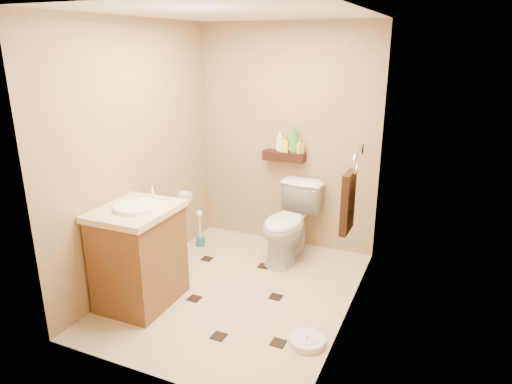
% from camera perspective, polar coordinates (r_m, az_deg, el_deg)
% --- Properties ---
extents(ground, '(2.50, 2.50, 0.00)m').
position_cam_1_polar(ground, '(4.31, -2.28, -12.27)').
color(ground, '#C9B393').
rests_on(ground, ground).
extents(wall_back, '(2.00, 0.04, 2.40)m').
position_cam_1_polar(wall_back, '(4.97, 3.90, 6.71)').
color(wall_back, tan).
rests_on(wall_back, ground).
extents(wall_front, '(2.00, 0.04, 2.40)m').
position_cam_1_polar(wall_front, '(2.83, -13.70, -2.65)').
color(wall_front, tan).
rests_on(wall_front, ground).
extents(wall_left, '(0.04, 2.50, 2.40)m').
position_cam_1_polar(wall_left, '(4.37, -14.40, 4.59)').
color(wall_left, tan).
rests_on(wall_left, ground).
extents(wall_right, '(0.04, 2.50, 2.40)m').
position_cam_1_polar(wall_right, '(3.53, 12.23, 1.62)').
color(wall_right, tan).
rests_on(wall_right, ground).
extents(ceiling, '(2.00, 2.50, 0.02)m').
position_cam_1_polar(ceiling, '(3.73, -2.76, 21.50)').
color(ceiling, silver).
rests_on(ceiling, wall_back).
extents(wall_shelf, '(0.46, 0.14, 0.10)m').
position_cam_1_polar(wall_shelf, '(4.93, 3.54, 4.49)').
color(wall_shelf, black).
rests_on(wall_shelf, wall_back).
extents(floor_accents, '(1.32, 1.34, 0.01)m').
position_cam_1_polar(floor_accents, '(4.23, -2.16, -12.87)').
color(floor_accents, black).
rests_on(floor_accents, ground).
extents(toilet, '(0.53, 0.83, 0.80)m').
position_cam_1_polar(toilet, '(4.76, 4.15, -3.90)').
color(toilet, white).
rests_on(toilet, ground).
extents(vanity, '(0.60, 0.73, 1.02)m').
position_cam_1_polar(vanity, '(4.07, -14.39, -7.57)').
color(vanity, brown).
rests_on(vanity, ground).
extents(bathroom_scale, '(0.32, 0.32, 0.06)m').
position_cam_1_polar(bathroom_scale, '(3.66, 6.39, -17.99)').
color(bathroom_scale, white).
rests_on(bathroom_scale, ground).
extents(toilet_brush, '(0.10, 0.10, 0.43)m').
position_cam_1_polar(toilet_brush, '(5.17, -6.99, -5.17)').
color(toilet_brush, '#1B6E6A').
rests_on(toilet_brush, ground).
extents(towel_ring, '(0.12, 0.30, 0.76)m').
position_cam_1_polar(towel_ring, '(3.86, 11.50, -0.90)').
color(towel_ring, silver).
rests_on(towel_ring, wall_right).
extents(toilet_paper, '(0.12, 0.11, 0.12)m').
position_cam_1_polar(toilet_paper, '(5.01, -8.81, -0.49)').
color(toilet_paper, white).
rests_on(toilet_paper, wall_left).
extents(bottle_a, '(0.12, 0.12, 0.22)m').
position_cam_1_polar(bottle_a, '(4.92, 3.01, 6.39)').
color(bottle_a, white).
rests_on(bottle_a, wall_shelf).
extents(bottle_b, '(0.09, 0.09, 0.17)m').
position_cam_1_polar(bottle_b, '(4.90, 3.62, 6.04)').
color(bottle_b, '#E0EF32').
rests_on(bottle_b, wall_shelf).
extents(bottle_c, '(0.13, 0.13, 0.13)m').
position_cam_1_polar(bottle_c, '(4.88, 4.64, 5.71)').
color(bottle_c, '#E95A1B').
rests_on(bottle_c, wall_shelf).
extents(bottle_d, '(0.13, 0.13, 0.28)m').
position_cam_1_polar(bottle_d, '(4.86, 4.74, 6.54)').
color(bottle_d, green).
rests_on(bottle_d, wall_shelf).
extents(bottle_e, '(0.10, 0.10, 0.16)m').
position_cam_1_polar(bottle_e, '(4.85, 5.47, 5.81)').
color(bottle_e, gold).
rests_on(bottle_e, wall_shelf).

